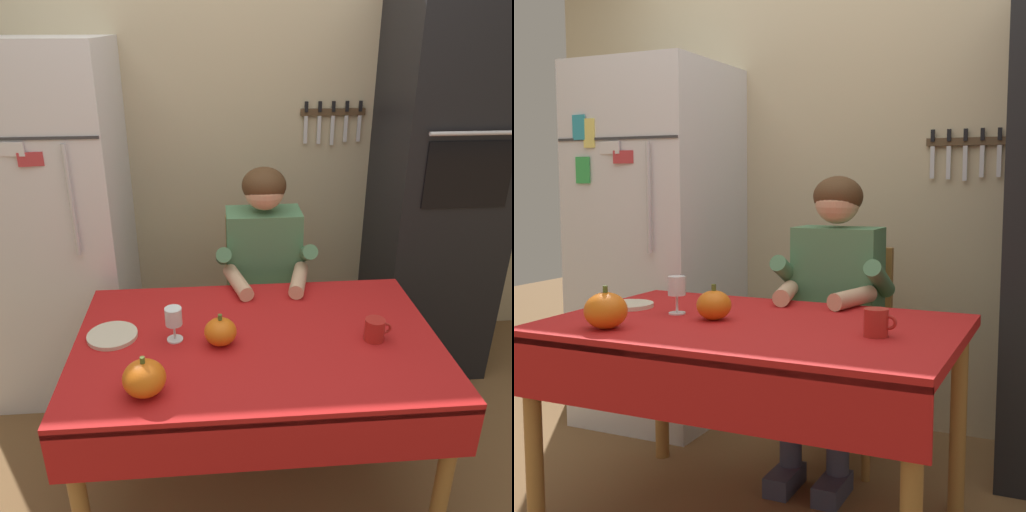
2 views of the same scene
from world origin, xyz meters
TOP-DOWN VIEW (x-y plane):
  - back_wall_assembly at (0.05, 1.35)m, footprint 3.70×0.13m
  - refrigerator at (-0.95, 0.96)m, footprint 0.68×0.71m
  - dining_table at (0.00, 0.08)m, footprint 1.40×0.90m
  - chair_behind_person at (0.09, 0.87)m, footprint 0.40×0.40m
  - seated_person at (0.09, 0.68)m, footprint 0.47×0.55m
  - coffee_mug at (0.45, 0.05)m, footprint 0.10×0.08m
  - wine_glass at (-0.32, 0.11)m, footprint 0.06×0.06m
  - pumpkin_large at (-0.14, 0.07)m, footprint 0.12×0.12m
  - pumpkin_medium at (-0.40, -0.20)m, footprint 0.14×0.14m
  - serving_tray at (-0.56, 0.15)m, footprint 0.19×0.19m

SIDE VIEW (x-z plane):
  - chair_behind_person at x=0.09m, z-range 0.05..0.98m
  - dining_table at x=0.00m, z-range 0.29..1.03m
  - seated_person at x=0.09m, z-range 0.11..1.36m
  - serving_tray at x=-0.56m, z-range 0.74..0.76m
  - coffee_mug at x=0.45m, z-range 0.74..0.83m
  - pumpkin_large at x=-0.14m, z-range 0.73..0.85m
  - pumpkin_medium at x=-0.40m, z-range 0.73..0.87m
  - wine_glass at x=-0.32m, z-range 0.77..0.91m
  - refrigerator at x=-0.95m, z-range 0.00..1.80m
  - back_wall_assembly at x=0.05m, z-range 0.00..2.60m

